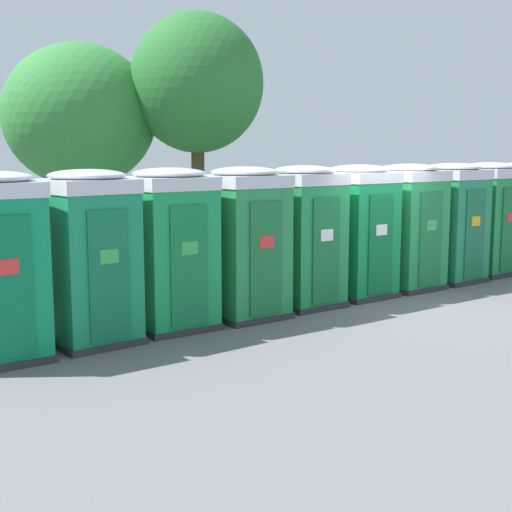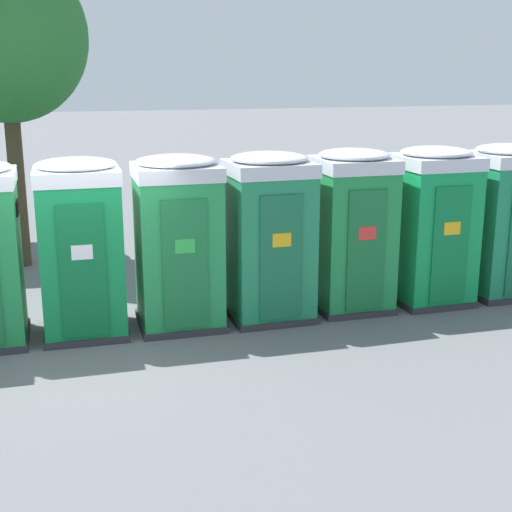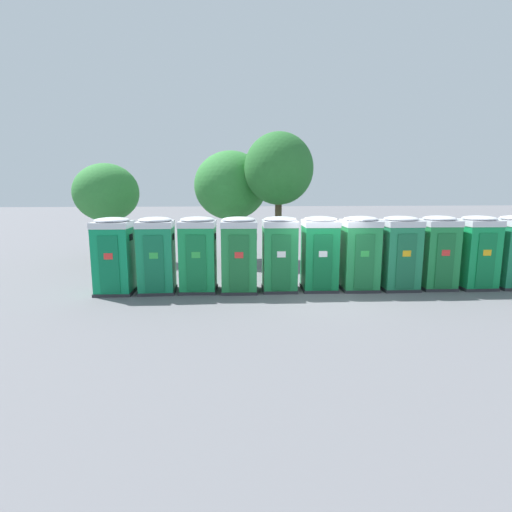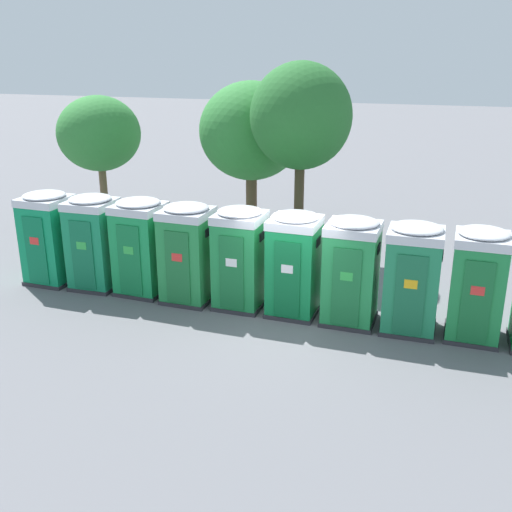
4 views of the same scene
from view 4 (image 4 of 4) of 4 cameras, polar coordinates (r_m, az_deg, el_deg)
ground_plane at (r=14.42m, az=3.09°, el=-6.08°), size 120.00×120.00×0.00m
portapotty_0 at (r=17.24m, az=-19.12°, el=1.71°), size 1.24×1.24×2.54m
portapotty_1 at (r=16.50m, az=-15.19°, el=1.34°), size 1.21×1.22×2.54m
portapotty_2 at (r=15.84m, az=-10.92°, el=0.94°), size 1.28×1.26×2.54m
portapotty_3 at (r=15.14m, az=-6.54°, el=0.32°), size 1.25×1.23×2.54m
portapotty_4 at (r=14.70m, az=-1.54°, el=-0.15°), size 1.20×1.23×2.54m
portapotty_5 at (r=14.32m, az=3.65°, el=-0.72°), size 1.22×1.24×2.54m
portapotty_6 at (r=14.02m, az=9.06°, el=-1.38°), size 1.26×1.23×2.54m
portapotty_7 at (r=13.87m, az=14.66°, el=-2.01°), size 1.23×1.21×2.54m
portapotty_8 at (r=13.94m, az=20.32°, el=-2.51°), size 1.20×1.23×2.54m
street_tree_0 at (r=22.61m, az=-14.72°, el=11.18°), size 2.97×2.97×4.59m
street_tree_1 at (r=20.05m, az=-0.45°, el=11.76°), size 3.43×3.43×5.18m
street_tree_2 at (r=17.82m, az=4.30°, el=13.06°), size 2.97×2.97×5.83m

